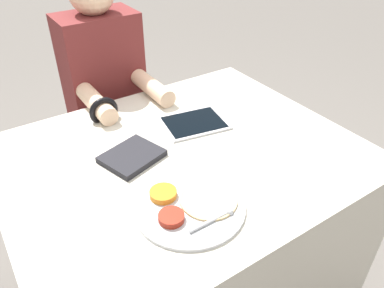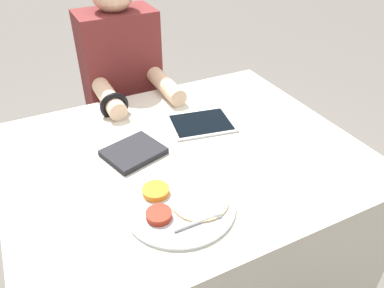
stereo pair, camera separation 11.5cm
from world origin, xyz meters
name	(u,v)px [view 1 (the left image)]	position (x,y,z in m)	size (l,w,h in m)	color
dining_table	(184,232)	(0.00, 0.00, 0.38)	(1.13, 0.92, 0.75)	beige
thali_tray	(189,205)	(-0.12, -0.22, 0.76)	(0.30, 0.30, 0.03)	#B7BABF
red_notebook	(132,157)	(-0.15, 0.06, 0.76)	(0.21, 0.19, 0.02)	silver
tablet_device	(194,123)	(0.13, 0.13, 0.76)	(0.26, 0.22, 0.01)	#B7B7BC
person_diner	(110,117)	(-0.01, 0.63, 0.58)	(0.34, 0.47, 1.22)	black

